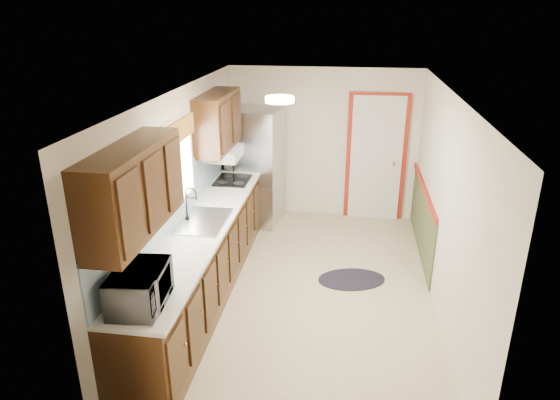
% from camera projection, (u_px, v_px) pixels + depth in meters
% --- Properties ---
extents(room_shell, '(3.20, 5.20, 2.52)m').
position_uv_depth(room_shell, '(308.00, 200.00, 5.67)').
color(room_shell, '#C2B589').
rests_on(room_shell, ground).
extents(kitchen_run, '(0.63, 4.00, 2.20)m').
position_uv_depth(kitchen_run, '(198.00, 235.00, 5.71)').
color(kitchen_run, '#331B0B').
rests_on(kitchen_run, ground).
extents(back_wall_trim, '(1.12, 2.30, 2.08)m').
position_uv_depth(back_wall_trim, '(385.00, 171.00, 7.69)').
color(back_wall_trim, maroon).
rests_on(back_wall_trim, ground).
extents(ceiling_fixture, '(0.30, 0.30, 0.06)m').
position_uv_depth(ceiling_fixture, '(280.00, 99.00, 5.11)').
color(ceiling_fixture, '#FFD88C').
rests_on(ceiling_fixture, room_shell).
extents(microwave, '(0.38, 0.62, 0.40)m').
position_uv_depth(microwave, '(139.00, 284.00, 4.05)').
color(microwave, white).
rests_on(microwave, kitchen_run).
extents(refrigerator, '(0.84, 0.80, 1.82)m').
position_uv_depth(refrigerator, '(255.00, 167.00, 7.80)').
color(refrigerator, '#B7B7BC').
rests_on(refrigerator, ground).
extents(rug, '(0.97, 0.74, 0.01)m').
position_uv_depth(rug, '(351.00, 279.00, 6.35)').
color(rug, black).
rests_on(rug, ground).
extents(cooktop, '(0.47, 0.56, 0.02)m').
position_uv_depth(cooktop, '(233.00, 180.00, 7.08)').
color(cooktop, black).
rests_on(cooktop, kitchen_run).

